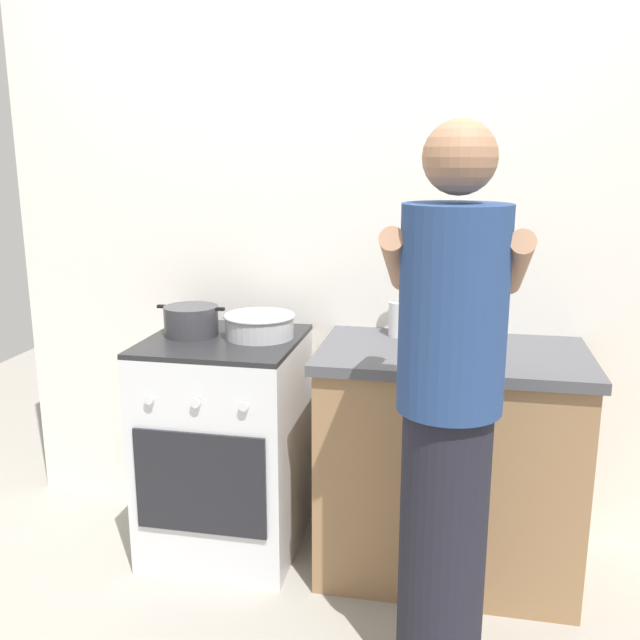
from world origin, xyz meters
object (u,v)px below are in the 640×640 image
object	(u,v)px
spice_bottle	(472,343)
person	(448,421)
pot	(191,321)
mixing_bowl	(260,325)
stove_range	(226,444)
utensil_crock	(401,313)

from	to	relation	value
spice_bottle	person	distance (m)	0.60
pot	mixing_bowl	xyz separation A→B (m)	(0.28, 0.02, -0.01)
mixing_bowl	person	bearing A→B (deg)	-41.25
stove_range	pot	world-z (taller)	pot
spice_bottle	stove_range	bearing A→B (deg)	178.36
stove_range	person	distance (m)	1.16
person	pot	bearing A→B (deg)	148.16
stove_range	spice_bottle	distance (m)	1.09
pot	mixing_bowl	world-z (taller)	pot
mixing_bowl	utensil_crock	xyz separation A→B (m)	(0.55, 0.14, 0.04)
utensil_crock	person	bearing A→B (deg)	-75.60
stove_range	pot	bearing A→B (deg)	169.74
stove_range	spice_bottle	xyz separation A→B (m)	(0.97, -0.03, 0.49)
stove_range	mixing_bowl	xyz separation A→B (m)	(0.14, 0.04, 0.50)
stove_range	utensil_crock	size ratio (longest dim) A/B	2.75
spice_bottle	pot	bearing A→B (deg)	177.26
stove_range	pot	xyz separation A→B (m)	(-0.14, 0.03, 0.51)
mixing_bowl	spice_bottle	world-z (taller)	mixing_bowl
person	spice_bottle	bearing A→B (deg)	82.99
pot	utensil_crock	xyz separation A→B (m)	(0.83, 0.16, 0.03)
pot	person	distance (m)	1.22
stove_range	person	world-z (taller)	person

